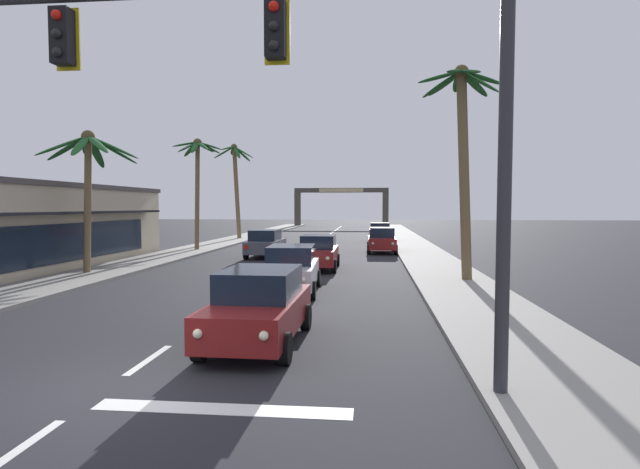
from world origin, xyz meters
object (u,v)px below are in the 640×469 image
Objects in this scene: traffic_signal_mast at (287,74)px; sedan_parked_mid_kerb at (380,232)px; palm_left_third at (198,166)px; palm_left_farthest at (236,175)px; town_gateway_arch at (341,201)px; sedan_lead_at_stop_bar at (259,306)px; sedan_oncoming_far at (266,243)px; palm_left_second at (89,165)px; sedan_fifth_in_queue at (318,252)px; sedan_third_in_queue at (291,269)px; sedan_parked_nearest_kerb at (382,240)px; palm_right_second at (463,134)px.

sedan_parked_mid_kerb is at bearing 86.51° from traffic_signal_mast.
palm_left_farthest is (-0.64, 12.29, 0.17)m from palm_left_third.
palm_left_farthest is at bearing -104.04° from town_gateway_arch.
traffic_signal_mast reaches higher than sedan_lead_at_stop_bar.
sedan_oncoming_far is 11.40m from palm_left_second.
sedan_third_in_queue is at bearing -92.44° from sedan_fifth_in_queue.
sedan_parked_nearest_kerb is (3.31, 9.28, 0.00)m from sedan_fifth_in_queue.
sedan_parked_nearest_kerb is 0.69× the size of palm_left_second.
palm_left_second is 0.74× the size of palm_right_second.
sedan_fifth_in_queue is 19.52m from sedan_parked_mid_kerb.
palm_left_farthest is 32.97m from town_gateway_arch.
palm_left_second reaches higher than sedan_parked_nearest_kerb.
sedan_lead_at_stop_bar is at bearing -78.64° from sedan_oncoming_far.
town_gateway_arch is (7.34, 44.22, -1.94)m from palm_left_third.
traffic_signal_mast is 10.77m from sedan_third_in_queue.
sedan_parked_nearest_kerb is (2.12, 25.83, -4.36)m from traffic_signal_mast.
sedan_parked_nearest_kerb is at bearing 77.39° from sedan_third_in_queue.
town_gateway_arch is at bearing 92.05° from sedan_fifth_in_queue.
sedan_parked_nearest_kerb and sedan_parked_mid_kerb have the same top height.
sedan_oncoming_far is 1.00× the size of sedan_parked_nearest_kerb.
palm_left_third is at bearing 86.71° from palm_left_second.
sedan_third_in_queue and sedan_oncoming_far have the same top height.
sedan_lead_at_stop_bar is at bearing -122.12° from palm_right_second.
sedan_parked_mid_kerb is at bearing 89.66° from sedan_parked_nearest_kerb.
town_gateway_arch is (-1.91, 53.31, 3.04)m from sedan_fifth_in_queue.
traffic_signal_mast is at bearing -73.72° from palm_left_farthest.
palm_left_farthest reaches higher than traffic_signal_mast.
sedan_parked_mid_kerb is at bearing 80.06° from sedan_fifth_in_queue.
palm_right_second is (2.83, -23.06, 5.15)m from sedan_parked_mid_kerb.
palm_left_third is 0.53× the size of town_gateway_arch.
town_gateway_arch reaches higher than sedan_fifth_in_queue.
palm_right_second is (16.09, -25.22, 0.01)m from palm_left_farthest.
palm_left_farthest reaches higher than sedan_third_in_queue.
palm_left_second is (-13.27, -12.47, 4.10)m from sedan_parked_nearest_kerb.
palm_left_farthest is at bearing 108.80° from sedan_third_in_queue.
palm_left_third is at bearing -141.23° from sedan_parked_mid_kerb.
traffic_signal_mast is at bearing -50.17° from palm_left_second.
palm_right_second reaches higher than palm_left_third.
palm_left_second is (-10.00, 10.44, 4.10)m from sedan_lead_at_stop_bar.
palm_left_farthest is (-6.10, 15.91, 5.14)m from sedan_oncoming_far.
sedan_oncoming_far is at bearing -69.03° from palm_left_farthest.
sedan_parked_nearest_kerb is 18.66m from palm_left_second.
sedan_lead_at_stop_bar is 1.00× the size of sedan_parked_nearest_kerb.
traffic_signal_mast is 39.53m from palm_left_farthest.
town_gateway_arch is (7.98, 31.92, -2.10)m from palm_left_farthest.
sedan_fifth_in_queue is (-0.05, 13.63, 0.00)m from sedan_lead_at_stop_bar.
palm_left_farthest is at bearing 122.54° from palm_right_second.
sedan_third_in_queue is 18.92m from palm_left_third.
sedan_parked_mid_kerb is (2.18, 35.78, -4.36)m from traffic_signal_mast.
traffic_signal_mast is 1.42× the size of palm_left_third.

